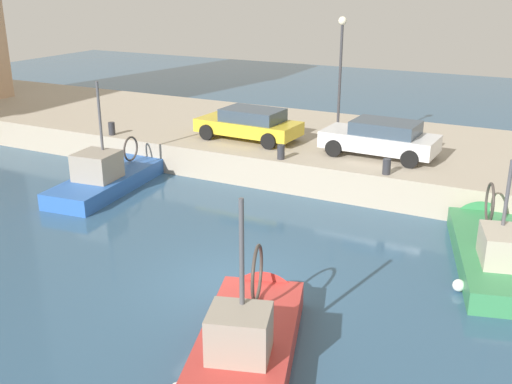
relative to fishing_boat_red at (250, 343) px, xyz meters
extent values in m
plane|color=#335675|center=(2.40, 1.83, -0.12)|extent=(80.00, 80.00, 0.00)
cube|color=#ADA08C|center=(13.90, 1.83, 0.48)|extent=(9.00, 56.00, 1.20)
cube|color=#BC3833|center=(-0.39, -0.13, -0.12)|extent=(5.25, 3.35, 1.24)
cone|color=#BC3833|center=(2.26, 0.73, -0.12)|extent=(1.39, 1.94, 1.75)
cube|color=#9E7A51|center=(-0.39, -0.13, 0.44)|extent=(5.01, 3.14, 0.08)
cube|color=gray|center=(-1.11, -0.36, 0.97)|extent=(1.35, 1.46, 0.99)
cylinder|color=#4C4C51|center=(-0.81, -0.26, 2.05)|extent=(0.10, 0.10, 3.22)
torus|color=#3F3833|center=(0.91, 0.29, 1.21)|extent=(1.29, 0.48, 1.33)
cube|color=#2D60B7|center=(6.87, 9.65, -0.12)|extent=(5.90, 2.53, 1.20)
cone|color=#2D60B7|center=(10.06, 10.00, -0.12)|extent=(1.08, 1.81, 1.72)
cube|color=#9E7A51|center=(6.87, 9.65, 0.42)|extent=(5.65, 2.35, 0.08)
cube|color=gray|center=(6.20, 9.58, 0.97)|extent=(1.54, 1.55, 1.02)
cylinder|color=#4C4C51|center=(6.61, 9.62, 2.21)|extent=(0.10, 0.10, 3.58)
torus|color=#3F3833|center=(8.46, 9.83, 1.03)|extent=(1.01, 0.19, 1.01)
sphere|color=white|center=(5.05, 10.51, 0.06)|extent=(0.32, 0.32, 0.32)
cube|color=#388951|center=(6.63, -4.18, -0.12)|extent=(6.12, 3.46, 1.19)
cone|color=#388951|center=(9.76, -3.32, -0.12)|extent=(1.34, 1.97, 1.79)
cube|color=#9E7A51|center=(6.63, -4.18, 0.42)|extent=(5.85, 3.24, 0.08)
cube|color=#B7AD99|center=(5.69, -4.44, 0.90)|extent=(1.70, 1.45, 0.88)
cylinder|color=#4C4C51|center=(6.11, -4.32, 1.77)|extent=(0.10, 0.10, 2.70)
torus|color=#3F3833|center=(8.19, -3.75, 1.15)|extent=(1.23, 0.41, 1.25)
sphere|color=white|center=(4.66, -3.58, 0.06)|extent=(0.32, 0.32, 0.32)
cube|color=silver|center=(11.82, 0.72, 1.66)|extent=(1.99, 4.34, 0.61)
cube|color=#384756|center=(11.82, 0.51, 2.21)|extent=(1.70, 2.45, 0.48)
cylinder|color=black|center=(10.98, 2.21, 1.40)|extent=(0.25, 0.65, 0.64)
cylinder|color=black|center=(12.79, 2.13, 1.40)|extent=(0.25, 0.65, 0.64)
cylinder|color=black|center=(10.86, -0.69, 1.40)|extent=(0.25, 0.65, 0.64)
cylinder|color=black|center=(12.67, -0.77, 1.40)|extent=(0.25, 0.65, 0.64)
cube|color=gold|center=(11.76, 6.27, 1.62)|extent=(1.99, 4.38, 0.54)
cube|color=#384756|center=(11.76, 6.06, 2.14)|extent=(1.69, 2.48, 0.50)
cylinder|color=black|center=(10.92, 7.78, 1.40)|extent=(0.25, 0.65, 0.64)
cylinder|color=black|center=(12.73, 7.70, 1.40)|extent=(0.25, 0.65, 0.64)
cylinder|color=black|center=(10.80, 4.85, 1.40)|extent=(0.25, 0.65, 0.64)
cylinder|color=black|center=(12.61, 4.77, 1.40)|extent=(0.25, 0.65, 0.64)
cylinder|color=#2D2D33|center=(9.75, -0.17, 1.36)|extent=(0.28, 0.28, 0.55)
cylinder|color=#2D2D33|center=(9.75, 3.83, 1.36)|extent=(0.28, 0.28, 0.55)
cylinder|color=#2D2D33|center=(9.75, 11.83, 1.36)|extent=(0.28, 0.28, 0.55)
cylinder|color=#38383D|center=(15.40, 3.65, 3.33)|extent=(0.12, 0.12, 4.50)
sphere|color=#F2EACC|center=(15.40, 3.65, 5.73)|extent=(0.36, 0.36, 0.36)
camera|label=1|loc=(-9.97, -5.29, 7.50)|focal=42.56mm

